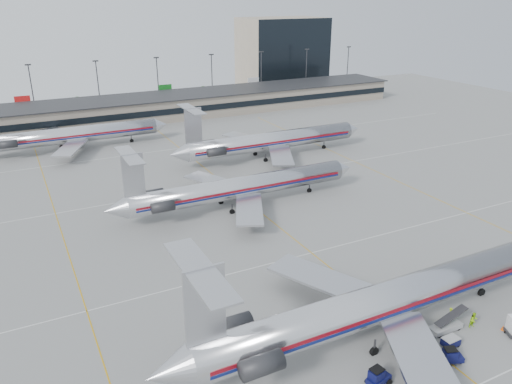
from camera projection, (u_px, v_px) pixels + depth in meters
ground at (356, 289)px, 60.47m from camera, size 260.00×260.00×0.00m
apron_markings at (311, 253)px, 68.75m from camera, size 160.00×0.15×0.02m
terminal at (142, 108)px, 140.47m from camera, size 162.00×17.00×6.25m
light_mast_row at (129, 81)px, 150.08m from camera, size 163.60×0.40×15.28m
distant_building at (282, 52)px, 187.87m from camera, size 30.00×20.00×25.00m
jet_foreground at (377, 303)px, 51.05m from camera, size 49.95×29.41×13.07m
jet_second_row at (237, 188)px, 82.47m from camera, size 44.78×26.37×11.72m
jet_third_row at (269, 141)px, 107.55m from camera, size 46.16×28.39×12.62m
jet_back_row at (70, 135)px, 112.71m from camera, size 43.83×26.96×11.99m
tug_left at (378, 377)px, 45.31m from camera, size 2.47×1.53×1.88m
tug_center at (451, 356)px, 47.98m from camera, size 2.44×1.79×1.78m
cart_inner at (451, 342)px, 50.44m from camera, size 1.76×1.24×0.98m
belt_loader at (446, 326)px, 52.71m from camera, size 4.43×1.37×2.35m
ramp_worker_near at (451, 315)px, 54.02m from camera, size 0.77×0.77×1.80m
ramp_worker_far at (474, 320)px, 53.16m from camera, size 0.91×0.73×1.80m
cone_right at (503, 328)px, 52.92m from camera, size 0.46×0.46×0.59m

